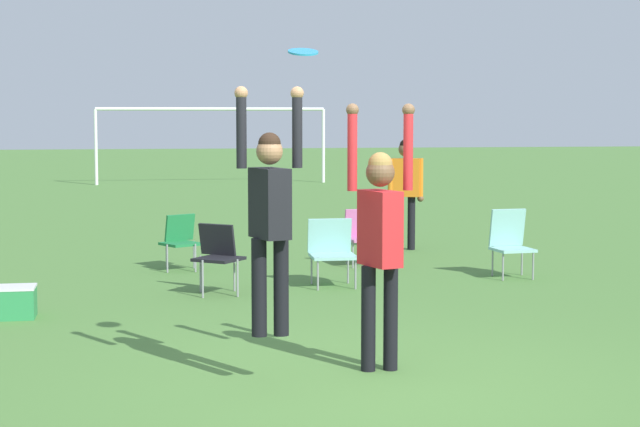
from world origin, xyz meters
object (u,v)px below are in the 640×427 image
at_px(camping_chair_0, 363,233).
at_px(camping_chair_4, 180,238).
at_px(frisbee, 303,52).
at_px(camping_chair_3, 510,239).
at_px(camping_chair_1, 218,252).
at_px(person_defending, 380,229).
at_px(cooler_box, 16,302).
at_px(person_spectator_near, 406,183).
at_px(person_jumping, 270,207).
at_px(camping_chair_2, 332,248).

bearing_deg(camping_chair_0, camping_chair_4, -8.02).
bearing_deg(frisbee, camping_chair_3, 54.80).
xyz_separation_m(frisbee, camping_chair_1, (-0.35, 4.32, -2.10)).
distance_m(person_defending, cooler_box, 4.45).
bearing_deg(camping_chair_0, cooler_box, 27.90).
distance_m(camping_chair_0, camping_chair_1, 3.03).
relative_size(camping_chair_0, person_spectator_near, 0.45).
xyz_separation_m(person_defending, camping_chair_0, (1.18, 6.16, -0.72)).
height_order(camping_chair_0, camping_chair_1, camping_chair_1).
relative_size(person_jumping, camping_chair_3, 2.20).
relative_size(person_jumping, frisbee, 8.19).
height_order(person_defending, cooler_box, person_defending).
bearing_deg(camping_chair_2, person_spectator_near, -117.11).
bearing_deg(person_jumping, person_spectator_near, -38.79).
height_order(frisbee, camping_chair_2, frisbee).
relative_size(person_jumping, cooler_box, 4.73).
distance_m(frisbee, camping_chair_0, 7.00).
distance_m(camping_chair_3, cooler_box, 6.35).
distance_m(camping_chair_2, camping_chair_4, 2.47).
bearing_deg(camping_chair_3, frisbee, 49.23).
height_order(camping_chair_2, camping_chair_3, camping_chair_3).
distance_m(person_jumping, camping_chair_2, 5.00).
height_order(frisbee, camping_chair_0, frisbee).
bearing_deg(camping_chair_1, camping_chair_0, -98.78).
height_order(frisbee, camping_chair_1, frisbee).
relative_size(camping_chair_1, cooler_box, 1.99).
distance_m(person_defending, camping_chair_2, 4.50).
bearing_deg(cooler_box, person_defending, -41.94).
xyz_separation_m(person_spectator_near, cooler_box, (-5.41, -4.81, -0.88)).
bearing_deg(camping_chair_4, camping_chair_2, 106.28).
height_order(camping_chair_4, person_spectator_near, person_spectator_near).
relative_size(camping_chair_4, person_spectator_near, 0.43).
bearing_deg(person_spectator_near, camping_chair_2, -99.75).
bearing_deg(person_jumping, camping_chair_2, -33.43).
bearing_deg(camping_chair_3, camping_chair_2, 1.87).
height_order(person_jumping, person_defending, person_jumping).
bearing_deg(cooler_box, camping_chair_3, 16.96).
bearing_deg(camping_chair_4, camping_chair_3, 131.64).
relative_size(person_defending, camping_chair_4, 2.94).
bearing_deg(camping_chair_0, camping_chair_2, 57.38).
xyz_separation_m(frisbee, camping_chair_0, (1.86, 6.40, -2.14)).
height_order(camping_chair_1, camping_chair_3, camping_chair_3).
relative_size(camping_chair_1, camping_chair_3, 0.92).
relative_size(frisbee, camping_chair_0, 0.30).
bearing_deg(person_jumping, camping_chair_1, -16.41).
height_order(camping_chair_3, cooler_box, camping_chair_3).
bearing_deg(person_spectator_near, cooler_box, -119.67).
distance_m(person_spectator_near, cooler_box, 7.29).
xyz_separation_m(frisbee, camping_chair_3, (3.52, 4.98, -2.11)).
distance_m(person_defending, frisbee, 1.59).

